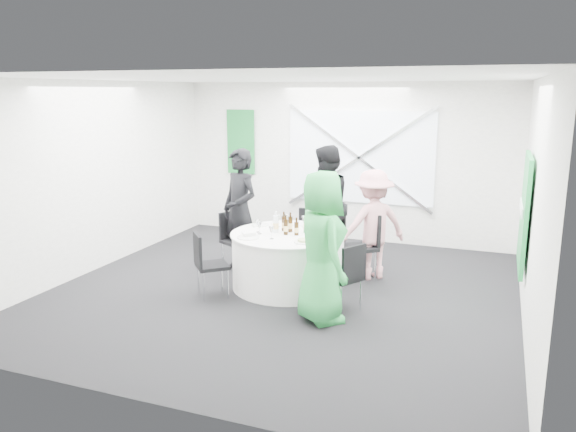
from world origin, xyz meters
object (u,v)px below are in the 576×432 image
(person_man_back_left, at_px, (240,210))
(chair_front_left, at_px, (206,260))
(green_water_bottle, at_px, (306,224))
(person_woman_pink, at_px, (373,225))
(chair_back, at_px, (309,233))
(person_man_back, at_px, (325,205))
(chair_back_left, at_px, (234,235))
(person_woman_green, at_px, (321,247))
(chair_front_right, at_px, (347,273))
(banquet_table, at_px, (288,260))
(chair_back_right, at_px, (365,241))
(clear_water_bottle, at_px, (276,224))

(person_man_back_left, bearing_deg, chair_front_left, -59.08)
(green_water_bottle, bearing_deg, person_woman_pink, 41.44)
(chair_back, height_order, person_man_back, person_man_back)
(chair_back, bearing_deg, chair_back_left, -158.45)
(person_woman_green, bearing_deg, chair_back, -16.84)
(chair_front_right, xyz_separation_m, person_man_back_left, (-1.93, 1.06, 0.41))
(person_man_back_left, bearing_deg, person_man_back, 61.57)
(person_man_back, distance_m, person_woman_pink, 0.96)
(chair_back_left, bearing_deg, chair_back, -38.99)
(person_woman_pink, bearing_deg, person_man_back_left, -29.30)
(banquet_table, relative_size, person_man_back_left, 0.85)
(chair_back_right, distance_m, chair_front_right, 1.31)
(green_water_bottle, bearing_deg, chair_back_left, 161.84)
(chair_back_right, xyz_separation_m, person_man_back_left, (-1.85, -0.24, 0.35))
(chair_back_right, bearing_deg, chair_back_left, -123.64)
(chair_back_right, xyz_separation_m, clear_water_bottle, (-1.08, -0.74, 0.31))
(person_man_back_left, relative_size, person_woman_green, 1.03)
(clear_water_bottle, bearing_deg, green_water_bottle, 19.83)
(chair_back_left, height_order, green_water_bottle, green_water_bottle)
(green_water_bottle, xyz_separation_m, clear_water_bottle, (-0.39, -0.14, 0.00))
(chair_back, distance_m, person_woman_green, 2.15)
(banquet_table, relative_size, chair_back_left, 1.84)
(person_woman_green, relative_size, green_water_bottle, 6.10)
(chair_back, height_order, chair_front_right, chair_back)
(chair_front_left, distance_m, clear_water_bottle, 1.06)
(person_man_back, bearing_deg, chair_back, -36.38)
(banquet_table, height_order, person_woman_green, person_woman_green)
(chair_front_left, distance_m, person_man_back, 2.26)
(chair_back, xyz_separation_m, person_man_back_left, (-0.89, -0.55, 0.40))
(chair_front_right, distance_m, person_man_back_left, 2.24)
(chair_back_right, distance_m, person_man_back, 0.99)
(chair_back_left, distance_m, person_man_back_left, 0.45)
(chair_back_left, xyz_separation_m, chair_front_left, (0.25, -1.30, 0.01))
(chair_front_left, relative_size, clear_water_bottle, 2.91)
(person_man_back, relative_size, person_woman_green, 1.04)
(chair_front_left, distance_m, person_woman_green, 1.67)
(person_woman_pink, bearing_deg, chair_back_left, -32.20)
(chair_back, relative_size, person_man_back, 0.48)
(banquet_table, height_order, chair_back_right, chair_back_right)
(person_woman_pink, height_order, clear_water_bottle, person_woman_pink)
(person_woman_green, relative_size, clear_water_bottle, 6.01)
(chair_front_right, height_order, person_man_back_left, person_man_back_left)
(banquet_table, xyz_separation_m, person_man_back, (0.15, 1.23, 0.54))
(green_water_bottle, distance_m, clear_water_bottle, 0.42)
(chair_back, distance_m, clear_water_bottle, 1.11)
(banquet_table, distance_m, chair_back_right, 1.17)
(person_man_back_left, bearing_deg, chair_back, 58.38)
(person_man_back, bearing_deg, clear_water_bottle, -7.45)
(chair_front_left, distance_m, green_water_bottle, 1.43)
(chair_front_left, height_order, clear_water_bottle, clear_water_bottle)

